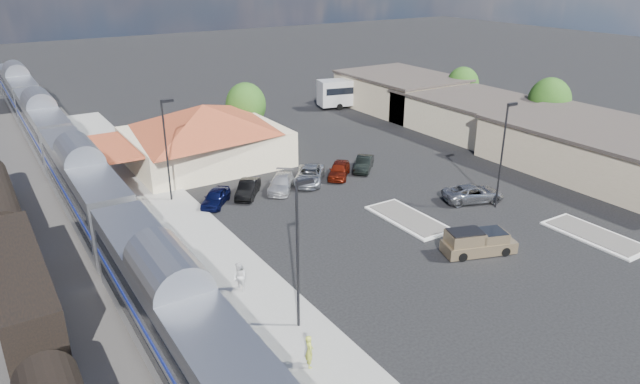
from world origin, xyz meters
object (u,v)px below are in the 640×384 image
pickup_truck (479,242)px  suv (473,193)px  coach_bus (361,90)px  station_depot (204,134)px

pickup_truck → suv: pickup_truck is taller
coach_bus → suv: bearing=172.5°
pickup_truck → suv: size_ratio=1.03×
station_depot → coach_bus: (28.56, 12.00, -0.81)m
station_depot → coach_bus: station_depot is taller
pickup_truck → coach_bus: bearing=-6.7°
suv → coach_bus: 36.38m
pickup_truck → suv: bearing=-25.3°
station_depot → pickup_truck: bearing=-72.7°
suv → pickup_truck: bearing=156.5°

